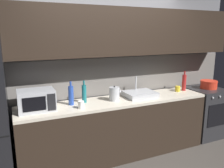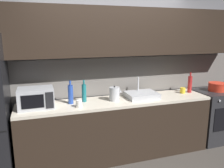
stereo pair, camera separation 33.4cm
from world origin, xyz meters
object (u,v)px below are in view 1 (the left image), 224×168
Objects in this scene: wine_bottle_blue at (71,95)px; mug_yellow at (178,89)px; microwave at (36,100)px; wine_bottle_teal at (84,93)px; kettle at (114,94)px; mug_white at (81,105)px; cooking_pot at (209,84)px; wine_bottle_red at (184,82)px; oven_range at (204,112)px.

mug_yellow is (1.86, -0.00, -0.09)m from wine_bottle_blue.
microwave is 0.67m from wine_bottle_teal.
kettle is (1.11, -0.02, -0.03)m from microwave.
wine_bottle_teal is 1.66m from mug_yellow.
wine_bottle_blue is at bearing -170.17° from wine_bottle_teal.
mug_white is 2.45m from cooking_pot.
mug_yellow is at bearing -0.13° from wine_bottle_blue.
wine_bottle_blue is at bearing -179.81° from wine_bottle_red.
oven_range is 9.12× the size of mug_white.
kettle is 0.70× the size of wine_bottle_teal.
wine_bottle_blue reaches higher than mug_yellow.
kettle is 0.64m from wine_bottle_blue.
wine_bottle_red is at bearing 173.31° from cooking_pot.
mug_yellow is at bearing 2.31° from kettle.
mug_white is 0.33× the size of cooking_pot.
wine_bottle_teal reaches higher than mug_yellow.
wine_bottle_teal is at bearing 177.71° from oven_range.
kettle reaches higher than cooking_pot.
wine_bottle_blue reaches higher than cooking_pot.
microwave is at bearing -175.53° from wine_bottle_blue.
wine_bottle_red is (1.36, 0.06, 0.04)m from kettle.
wine_bottle_red is 3.73× the size of mug_yellow.
microwave reaches higher than mug_yellow.
wine_bottle_teal is 2.32m from cooking_pot.
oven_range is at bearing -7.58° from wine_bottle_red.
mug_white is at bearing -173.59° from mug_yellow.
wine_bottle_teal is (-1.80, 0.03, -0.01)m from wine_bottle_red.
wine_bottle_blue is 3.63× the size of mug_yellow.
microwave is at bearing 179.65° from cooking_pot.
mug_white reaches higher than mug_yellow.
microwave is (-2.94, 0.02, 0.58)m from oven_range.
oven_range is 0.76m from wine_bottle_red.
wine_bottle_red is (2.47, 0.04, 0.01)m from microwave.
cooking_pot is (0.52, -0.06, -0.07)m from wine_bottle_red.
kettle is 0.58m from mug_white.
wine_bottle_teal is (0.67, 0.07, -0.00)m from microwave.
microwave is 0.58m from mug_white.
kettle is at bearing -177.48° from wine_bottle_red.
wine_bottle_blue is 3.40× the size of mug_white.
kettle is 1.36m from wine_bottle_red.
kettle reaches higher than mug_yellow.
kettle is 0.66× the size of wine_bottle_red.
oven_range is 3.04× the size of cooking_pot.
wine_bottle_teal is 3.51× the size of mug_yellow.
cooking_pot is at bearing 1.54° from oven_range.
cooking_pot is (0.05, 0.00, 0.52)m from oven_range.
microwave is 2.33m from mug_yellow.
wine_bottle_red reaches higher than microwave.
wine_bottle_red reaches higher than kettle.
kettle is at bearing 179.96° from cooking_pot.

